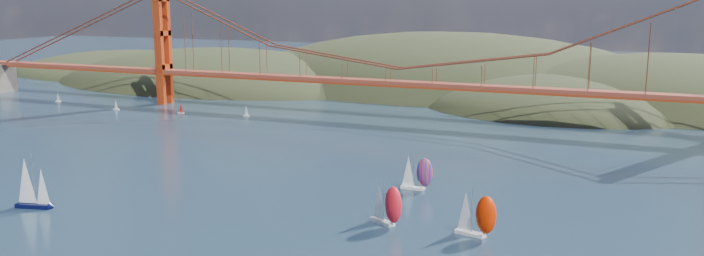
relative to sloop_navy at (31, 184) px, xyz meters
The scene contains 10 objects.
headlands 265.20m from the sloop_navy, 69.86° to the left, with size 725.00×225.00×96.00m.
bridge 158.66m from the sloop_navy, 73.53° to the left, with size 552.00×12.00×55.00m.
sloop_navy is the anchor object (origin of this frame).
racer_0 88.47m from the sloop_navy, 13.99° to the left, with size 9.71×7.36×10.97m.
racer_1 108.71m from the sloop_navy, 11.47° to the left, with size 9.72×5.38×10.89m.
racer_rwb 98.55m from the sloop_navy, 31.87° to the left, with size 8.85×3.60×10.19m.
distant_boat_0 184.82m from the sloop_navy, 133.34° to the left, with size 3.00×2.00×4.70m.
distant_boat_1 151.36m from the sloop_navy, 123.52° to the left, with size 3.00×2.00×4.70m.
distant_boat_2 138.29m from the sloop_navy, 111.04° to the left, with size 3.00×2.00×4.70m.
distant_boat_3 135.23m from the sloop_navy, 97.99° to the left, with size 3.00×2.00×4.70m.
Camera 1 is at (90.07, -91.60, 52.27)m, focal length 35.00 mm.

